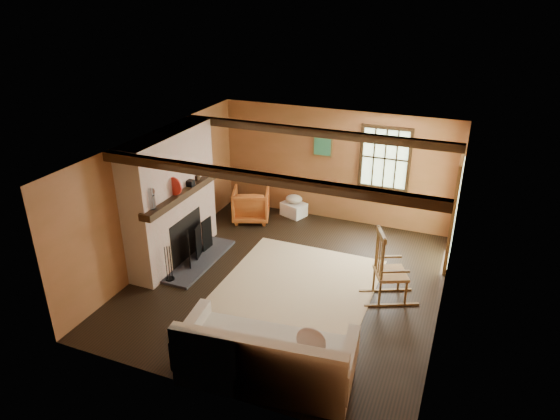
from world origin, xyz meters
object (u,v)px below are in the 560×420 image
at_px(sofa, 266,360).
at_px(armchair, 251,205).
at_px(fireplace, 173,203).
at_px(laundry_basket, 294,209).
at_px(rocking_chair, 388,271).

relative_size(sofa, armchair, 3.00).
height_order(fireplace, armchair, fireplace).
bearing_deg(fireplace, laundry_basket, 61.79).
bearing_deg(armchair, sofa, 97.00).
bearing_deg(sofa, rocking_chair, 59.57).
xyz_separation_m(sofa, laundry_basket, (-1.44, 4.84, -0.17)).
bearing_deg(fireplace, armchair, 73.76).
distance_m(fireplace, laundry_basket, 3.05).
height_order(laundry_basket, armchair, armchair).
relative_size(sofa, laundry_basket, 4.66).
bearing_deg(fireplace, sofa, -39.16).
bearing_deg(rocking_chair, armchair, 35.37).
bearing_deg(laundry_basket, armchair, -145.38).
height_order(sofa, laundry_basket, sofa).
distance_m(laundry_basket, armchair, 0.97).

